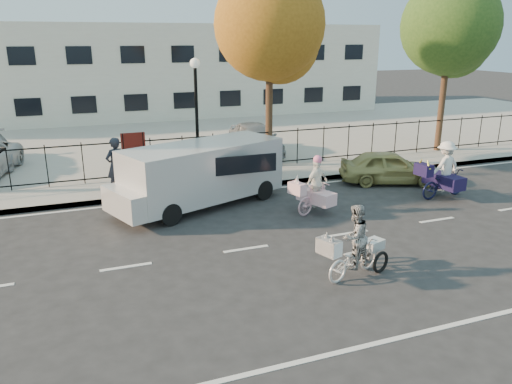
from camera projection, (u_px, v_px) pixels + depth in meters
name	position (u px, v px, depth m)	size (l,w,h in m)	color
ground	(246.00, 249.00, 12.75)	(120.00, 120.00, 0.00)	#333334
road_markings	(246.00, 249.00, 12.75)	(60.00, 9.52, 0.01)	silver
curb	(197.00, 192.00, 17.24)	(60.00, 0.10, 0.15)	#A8A399
sidewalk	(190.00, 184.00, 18.18)	(60.00, 2.20, 0.15)	#A8A399
parking_lot	(151.00, 139.00, 26.14)	(60.00, 15.60, 0.15)	#A8A399
iron_fence	(183.00, 155.00, 18.92)	(58.00, 0.06, 1.50)	black
building	(125.00, 70.00, 34.21)	(34.00, 10.00, 6.00)	silver
lamppost	(196.00, 97.00, 18.07)	(0.36, 0.36, 4.33)	black
street_sign	(134.00, 147.00, 17.79)	(0.85, 0.06, 1.80)	black
zebra_trike	(354.00, 249.00, 11.14)	(1.97, 1.26, 1.69)	white
unicorn_bike	(316.00, 192.00, 15.19)	(1.83, 1.33, 1.81)	#FABECF
bull_bike	(444.00, 175.00, 16.66)	(2.10, 1.45, 1.92)	black
white_van	(200.00, 172.00, 15.76)	(6.09, 3.60, 1.99)	silver
gold_sedan	(389.00, 167.00, 18.35)	(1.44, 3.57, 1.22)	tan
pedestrian	(115.00, 166.00, 16.56)	(0.69, 0.45, 1.90)	black
lot_car_d	(255.00, 138.00, 22.36)	(1.66, 4.13, 1.41)	#93979A
tree_mid	(273.00, 30.00, 18.96)	(4.23, 4.23, 7.75)	#442D1D
tree_east	(451.00, 31.00, 21.79)	(4.24, 4.24, 7.77)	#442D1D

